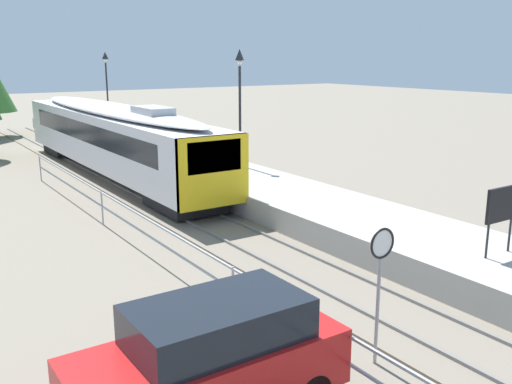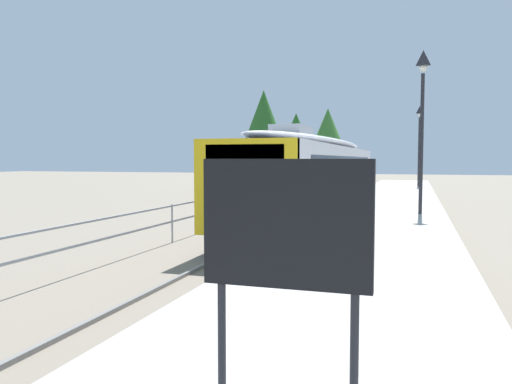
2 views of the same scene
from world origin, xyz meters
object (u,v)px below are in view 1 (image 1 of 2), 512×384
(platform_lamp_far_end, at_px, (106,75))
(speed_limit_sign, at_px, (381,262))
(commuter_train, at_px, (113,135))
(parked_suv_red, at_px, (211,359))
(platform_lamp_mid_platform, at_px, (240,86))
(platform_notice_board, at_px, (502,207))

(platform_lamp_far_end, relative_size, speed_limit_sign, 1.91)
(commuter_train, bearing_deg, parked_suv_red, -105.66)
(commuter_train, xyz_separation_m, platform_lamp_far_end, (4.36, 12.94, 2.47))
(platform_lamp_mid_platform, distance_m, speed_limit_sign, 16.65)
(platform_lamp_far_end, bearing_deg, parked_suv_red, -106.84)
(commuter_train, height_order, parked_suv_red, commuter_train)
(commuter_train, bearing_deg, platform_notice_board, -80.03)
(platform_lamp_mid_platform, height_order, speed_limit_sign, platform_lamp_mid_platform)
(platform_lamp_mid_platform, bearing_deg, platform_notice_board, -94.08)
(commuter_train, distance_m, platform_notice_board, 19.36)
(platform_lamp_mid_platform, relative_size, platform_lamp_far_end, 1.00)
(commuter_train, bearing_deg, platform_lamp_far_end, 71.38)
(speed_limit_sign, distance_m, parked_suv_red, 3.69)
(platform_notice_board, xyz_separation_m, speed_limit_sign, (-5.38, -1.03, -0.06))
(parked_suv_red, bearing_deg, platform_notice_board, 4.58)
(commuter_train, height_order, speed_limit_sign, commuter_train)
(speed_limit_sign, xyz_separation_m, parked_suv_red, (-3.52, 0.32, -1.06))
(platform_lamp_mid_platform, height_order, platform_lamp_far_end, same)
(platform_lamp_mid_platform, xyz_separation_m, platform_notice_board, (-1.01, -14.14, -2.44))
(speed_limit_sign, bearing_deg, platform_lamp_mid_platform, 67.17)
(commuter_train, distance_m, speed_limit_sign, 20.20)
(platform_lamp_far_end, xyz_separation_m, speed_limit_sign, (-6.39, -33.04, -2.50))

